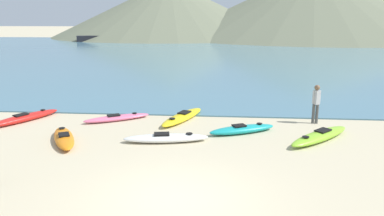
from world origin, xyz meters
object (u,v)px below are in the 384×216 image
(kayak_on_sand_1, at_px, (242,129))
(kayak_on_sand_5, at_px, (25,118))
(moored_boat_0, at_px, (92,39))
(kayak_on_sand_0, at_px, (166,138))
(person_near_waterline, at_px, (316,102))
(kayak_on_sand_3, at_px, (117,118))
(kayak_on_sand_6, at_px, (320,136))
(kayak_on_sand_7, at_px, (183,117))
(kayak_on_sand_2, at_px, (64,138))

(kayak_on_sand_1, bearing_deg, kayak_on_sand_5, 174.50)
(kayak_on_sand_5, distance_m, moored_boat_0, 58.46)
(kayak_on_sand_0, xyz_separation_m, person_near_waterline, (6.12, 3.07, 0.83))
(kayak_on_sand_3, relative_size, kayak_on_sand_5, 0.86)
(kayak_on_sand_0, distance_m, person_near_waterline, 6.90)
(kayak_on_sand_6, height_order, moored_boat_0, moored_boat_0)
(kayak_on_sand_7, distance_m, person_near_waterline, 5.91)
(kayak_on_sand_1, bearing_deg, kayak_on_sand_6, -12.57)
(person_near_waterline, height_order, moored_boat_0, person_near_waterline)
(kayak_on_sand_6, bearing_deg, kayak_on_sand_5, 172.84)
(kayak_on_sand_3, height_order, kayak_on_sand_6, kayak_on_sand_6)
(kayak_on_sand_0, bearing_deg, moored_boat_0, 112.06)
(kayak_on_sand_7, bearing_deg, kayak_on_sand_3, -172.87)
(kayak_on_sand_1, bearing_deg, kayak_on_sand_3, 165.80)
(kayak_on_sand_5, height_order, moored_boat_0, moored_boat_0)
(kayak_on_sand_3, bearing_deg, kayak_on_sand_1, -14.20)
(kayak_on_sand_0, xyz_separation_m, kayak_on_sand_5, (-6.76, 2.29, 0.01))
(kayak_on_sand_1, height_order, kayak_on_sand_2, kayak_on_sand_2)
(kayak_on_sand_1, relative_size, kayak_on_sand_3, 1.00)
(kayak_on_sand_6, bearing_deg, kayak_on_sand_0, -172.96)
(kayak_on_sand_0, distance_m, kayak_on_sand_7, 3.15)
(kayak_on_sand_2, relative_size, person_near_waterline, 1.66)
(kayak_on_sand_6, bearing_deg, kayak_on_sand_3, 166.36)
(kayak_on_sand_0, bearing_deg, kayak_on_sand_3, 133.97)
(kayak_on_sand_5, xyz_separation_m, moored_boat_0, (-16.85, 55.98, 0.47))
(kayak_on_sand_0, relative_size, kayak_on_sand_6, 1.06)
(kayak_on_sand_0, height_order, kayak_on_sand_7, same)
(kayak_on_sand_6, bearing_deg, kayak_on_sand_1, 167.43)
(person_near_waterline, bearing_deg, kayak_on_sand_6, -98.00)
(kayak_on_sand_3, distance_m, person_near_waterline, 8.84)
(kayak_on_sand_0, distance_m, kayak_on_sand_5, 7.13)
(kayak_on_sand_3, distance_m, moored_boat_0, 59.32)
(kayak_on_sand_2, bearing_deg, person_near_waterline, 19.01)
(kayak_on_sand_0, xyz_separation_m, kayak_on_sand_6, (5.79, 0.71, 0.02))
(moored_boat_0, bearing_deg, kayak_on_sand_2, -71.32)
(kayak_on_sand_1, bearing_deg, moored_boat_0, 114.97)
(kayak_on_sand_2, xyz_separation_m, person_near_waterline, (9.92, 3.42, 0.82))
(kayak_on_sand_1, height_order, kayak_on_sand_5, kayak_on_sand_5)
(person_near_waterline, bearing_deg, kayak_on_sand_1, -152.10)
(person_near_waterline, distance_m, moored_boat_0, 62.69)
(kayak_on_sand_0, xyz_separation_m, kayak_on_sand_2, (-3.80, -0.34, 0.01))
(kayak_on_sand_5, relative_size, moored_boat_0, 0.57)
(kayak_on_sand_2, distance_m, person_near_waterline, 10.52)
(kayak_on_sand_0, bearing_deg, kayak_on_sand_6, 7.04)
(kayak_on_sand_0, bearing_deg, kayak_on_sand_1, 25.27)
(kayak_on_sand_5, bearing_deg, kayak_on_sand_6, -7.16)
(kayak_on_sand_0, relative_size, kayak_on_sand_7, 0.91)
(kayak_on_sand_2, distance_m, moored_boat_0, 61.87)
(kayak_on_sand_3, height_order, moored_boat_0, moored_boat_0)
(kayak_on_sand_6, bearing_deg, kayak_on_sand_7, 156.31)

